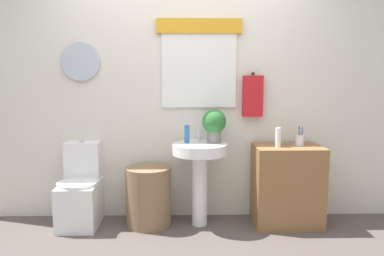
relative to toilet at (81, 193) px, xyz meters
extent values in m
cube|color=silver|center=(0.99, 0.26, 0.99)|extent=(4.40, 0.10, 2.60)
cube|color=white|center=(1.15, 0.20, 1.18)|extent=(0.72, 0.03, 0.73)
cube|color=gold|center=(1.15, 0.18, 1.60)|extent=(0.82, 0.04, 0.14)
cylinder|color=silver|center=(0.00, 0.19, 1.26)|extent=(0.37, 0.03, 0.37)
cylinder|color=black|center=(1.67, 0.18, 1.15)|extent=(0.02, 0.06, 0.02)
cube|color=red|center=(1.67, 0.16, 0.93)|extent=(0.20, 0.05, 0.40)
cube|color=white|center=(0.00, -0.04, -0.10)|extent=(0.36, 0.50, 0.42)
cylinder|color=white|center=(0.00, -0.10, 0.13)|extent=(0.38, 0.38, 0.03)
cube|color=white|center=(0.00, 0.13, 0.30)|extent=(0.34, 0.18, 0.37)
cylinder|color=silver|center=(0.00, 0.13, 0.49)|extent=(0.04, 0.04, 0.02)
cylinder|color=#846647|center=(0.66, -0.04, -0.02)|extent=(0.43, 0.43, 0.57)
cylinder|color=white|center=(1.15, -0.04, 0.04)|extent=(0.15, 0.15, 0.70)
cylinder|color=white|center=(1.15, -0.04, 0.44)|extent=(0.53, 0.53, 0.10)
cylinder|color=silver|center=(1.15, 0.08, 0.54)|extent=(0.03, 0.03, 0.10)
cube|color=olive|center=(1.99, -0.04, 0.08)|extent=(0.64, 0.44, 0.77)
cylinder|color=#2D6BB7|center=(1.03, 0.01, 0.58)|extent=(0.05, 0.05, 0.17)
cylinder|color=slate|center=(1.29, 0.02, 0.55)|extent=(0.13, 0.13, 0.11)
sphere|color=#2D7033|center=(1.29, 0.02, 0.69)|extent=(0.23, 0.23, 0.23)
cylinder|color=white|center=(1.88, -0.08, 0.56)|extent=(0.05, 0.05, 0.18)
cylinder|color=silver|center=(2.10, -0.02, 0.52)|extent=(0.08, 0.08, 0.10)
cylinder|color=blue|center=(2.12, -0.01, 0.56)|extent=(0.01, 0.04, 0.18)
cylinder|color=green|center=(2.09, 0.00, 0.56)|extent=(0.03, 0.02, 0.18)
cylinder|color=purple|center=(2.10, -0.03, 0.56)|extent=(0.04, 0.02, 0.18)
camera|label=1|loc=(1.00, -3.64, 1.15)|focal=36.38mm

